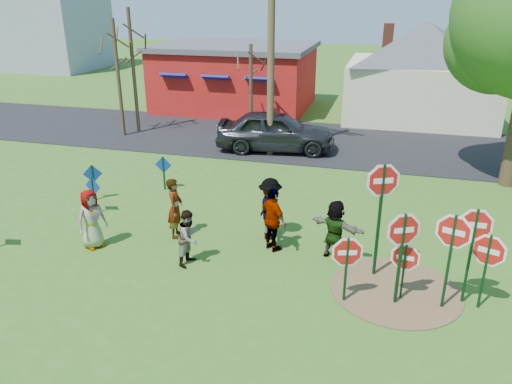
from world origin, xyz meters
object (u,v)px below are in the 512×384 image
stop_sign_a (347,257)px  suv (276,131)px  utility_pole (271,36)px  stop_sign_c (452,241)px  stop_sign_b (382,192)px  person_b (175,208)px  stop_sign_d (474,233)px  person_a (91,219)px

stop_sign_a → suv: 12.14m
suv → utility_pole: bearing=162.6°
stop_sign_c → suv: stop_sign_c is taller
stop_sign_b → person_b: stop_sign_b is taller
stop_sign_d → suv: size_ratio=0.48×
person_b → utility_pole: 9.61m
stop_sign_c → stop_sign_d: 0.60m
person_a → stop_sign_b: bearing=-57.6°
stop_sign_d → utility_pole: size_ratio=0.26×
stop_sign_c → suv: (-6.55, 11.02, -0.80)m
suv → person_b: bearing=166.1°
stop_sign_c → person_a: (-9.55, 0.55, -0.88)m
stop_sign_c → stop_sign_d: bearing=54.8°
stop_sign_b → person_b: 6.10m
stop_sign_c → stop_sign_d: stop_sign_d is taller
stop_sign_a → suv: size_ratio=0.34×
person_a → person_b: size_ratio=0.95×
stop_sign_d → suv: bearing=120.7°
stop_sign_d → suv: stop_sign_d is taller
utility_pole → suv: bearing=80.6°
stop_sign_c → person_b: size_ratio=1.37×
utility_pole → stop_sign_d: bearing=-54.5°
person_b → utility_pole: (0.85, 8.57, 4.26)m
stop_sign_c → utility_pole: size_ratio=0.26×
stop_sign_d → person_b: bearing=167.1°
stop_sign_b → person_a: bearing=159.7°
person_b → suv: suv is taller
stop_sign_b → stop_sign_d: bearing=-43.1°
stop_sign_a → stop_sign_b: bearing=48.7°
stop_sign_b → suv: 11.18m
stop_sign_a → stop_sign_b: 1.92m
stop_sign_b → utility_pole: 10.95m
stop_sign_a → suv: suv is taller
stop_sign_b → person_a: size_ratio=1.82×
stop_sign_c → stop_sign_a: bearing=-152.9°
person_a → stop_sign_c: bearing=-64.7°
stop_sign_b → stop_sign_c: bearing=-57.6°
stop_sign_c → suv: size_ratio=0.47×
stop_sign_c → person_b: 7.77m
stop_sign_a → person_a: bearing=156.3°
stop_sign_a → person_b: size_ratio=0.99×
stop_sign_d → person_a: stop_sign_d is taller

